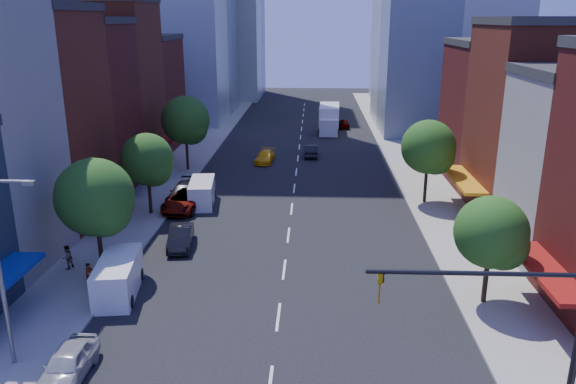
# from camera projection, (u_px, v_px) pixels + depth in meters

# --- Properties ---
(sidewalk_left) EXTENTS (5.00, 120.00, 0.15)m
(sidewalk_left) POSITION_uv_depth(u_px,v_px,m) (187.00, 161.00, 63.35)
(sidewalk_left) COLOR gray
(sidewalk_left) RESTS_ON ground
(sidewalk_right) EXTENTS (5.00, 120.00, 0.15)m
(sidewalk_right) POSITION_uv_depth(u_px,v_px,m) (410.00, 163.00, 62.24)
(sidewalk_right) COLOR gray
(sidewalk_right) RESTS_ON ground
(bldg_left_2) EXTENTS (12.00, 9.00, 16.00)m
(bldg_left_2) POSITION_uv_depth(u_px,v_px,m) (15.00, 121.00, 42.77)
(bldg_left_2) COLOR maroon
(bldg_left_2) RESTS_ON ground
(bldg_left_3) EXTENTS (12.00, 8.00, 15.00)m
(bldg_left_3) POSITION_uv_depth(u_px,v_px,m) (64.00, 110.00, 51.03)
(bldg_left_3) COLOR #571915
(bldg_left_3) RESTS_ON ground
(bldg_left_4) EXTENTS (12.00, 9.00, 17.00)m
(bldg_left_4) POSITION_uv_depth(u_px,v_px,m) (97.00, 88.00, 58.84)
(bldg_left_4) COLOR maroon
(bldg_left_4) RESTS_ON ground
(bldg_left_5) EXTENTS (12.00, 10.00, 13.00)m
(bldg_left_5) POSITION_uv_depth(u_px,v_px,m) (128.00, 95.00, 68.50)
(bldg_left_5) COLOR #571915
(bldg_left_5) RESTS_ON ground
(bldg_right_2) EXTENTS (12.00, 10.00, 15.00)m
(bldg_right_2) POSITION_uv_depth(u_px,v_px,m) (557.00, 123.00, 44.40)
(bldg_right_2) COLOR maroon
(bldg_right_2) RESTS_ON ground
(bldg_right_3) EXTENTS (12.00, 10.00, 13.00)m
(bldg_right_3) POSITION_uv_depth(u_px,v_px,m) (513.00, 115.00, 54.23)
(bldg_right_3) COLOR #571915
(bldg_right_3) RESTS_ON ground
(traffic_signal) EXTENTS (7.24, 2.24, 8.00)m
(traffic_signal) POSITION_uv_depth(u_px,v_px,m) (555.00, 373.00, 18.69)
(traffic_signal) COLOR black
(traffic_signal) RESTS_ON sidewalk_right
(streetlight) EXTENTS (2.25, 0.25, 9.00)m
(streetlight) POSITION_uv_depth(u_px,v_px,m) (2.00, 262.00, 24.57)
(streetlight) COLOR slate
(streetlight) RESTS_ON sidewalk_left
(tree_left_near) EXTENTS (4.80, 4.80, 7.30)m
(tree_left_near) POSITION_uv_depth(u_px,v_px,m) (97.00, 200.00, 34.14)
(tree_left_near) COLOR black
(tree_left_near) RESTS_ON sidewalk_left
(tree_left_mid) EXTENTS (4.20, 4.20, 6.65)m
(tree_left_mid) POSITION_uv_depth(u_px,v_px,m) (149.00, 162.00, 44.73)
(tree_left_mid) COLOR black
(tree_left_mid) RESTS_ON sidewalk_left
(tree_left_far) EXTENTS (5.00, 5.00, 7.75)m
(tree_left_far) POSITION_uv_depth(u_px,v_px,m) (187.00, 122.00, 57.89)
(tree_left_far) COLOR black
(tree_left_far) RESTS_ON sidewalk_left
(tree_right_near) EXTENTS (4.00, 4.00, 6.20)m
(tree_right_near) POSITION_uv_depth(u_px,v_px,m) (494.00, 235.00, 30.46)
(tree_right_near) COLOR black
(tree_right_near) RESTS_ON sidewalk_right
(tree_right_far) EXTENTS (4.60, 4.60, 7.20)m
(tree_right_far) POSITION_uv_depth(u_px,v_px,m) (430.00, 149.00, 47.43)
(tree_right_far) COLOR black
(tree_right_far) RESTS_ON sidewalk_right
(parked_car_front) EXTENTS (1.81, 4.33, 1.47)m
(parked_car_front) POSITION_uv_depth(u_px,v_px,m) (68.00, 364.00, 24.97)
(parked_car_front) COLOR #A3A3A7
(parked_car_front) RESTS_ON ground
(parked_car_second) EXTENTS (2.08, 4.58, 1.46)m
(parked_car_second) POSITION_uv_depth(u_px,v_px,m) (181.00, 237.00, 39.51)
(parked_car_second) COLOR black
(parked_car_second) RESTS_ON ground
(parked_car_third) EXTENTS (3.43, 6.06, 1.60)m
(parked_car_third) POSITION_uv_depth(u_px,v_px,m) (185.00, 200.00, 47.19)
(parked_car_third) COLOR #999999
(parked_car_third) RESTS_ON ground
(parked_car_rear) EXTENTS (2.58, 5.72, 1.63)m
(parked_car_rear) POSITION_uv_depth(u_px,v_px,m) (185.00, 193.00, 49.28)
(parked_car_rear) COLOR black
(parked_car_rear) RESTS_ON ground
(cargo_van_near) EXTENTS (2.74, 5.39, 2.20)m
(cargo_van_near) POSITION_uv_depth(u_px,v_px,m) (118.00, 278.00, 32.46)
(cargo_van_near) COLOR white
(cargo_van_near) RESTS_ON ground
(cargo_van_far) EXTENTS (2.52, 5.13, 2.10)m
(cargo_van_far) POSITION_uv_depth(u_px,v_px,m) (202.00, 193.00, 48.38)
(cargo_van_far) COLOR silver
(cargo_van_far) RESTS_ON ground
(taxi) EXTENTS (2.22, 4.59, 1.29)m
(taxi) POSITION_uv_depth(u_px,v_px,m) (265.00, 157.00, 62.72)
(taxi) COLOR #FFB90D
(taxi) RESTS_ON ground
(traffic_car_oncoming) EXTENTS (1.54, 4.25, 1.39)m
(traffic_car_oncoming) POSITION_uv_depth(u_px,v_px,m) (311.00, 151.00, 65.38)
(traffic_car_oncoming) COLOR black
(traffic_car_oncoming) RESTS_ON ground
(traffic_car_far) EXTENTS (1.82, 3.86, 1.28)m
(traffic_car_far) POSITION_uv_depth(u_px,v_px,m) (344.00, 124.00, 82.46)
(traffic_car_far) COLOR #999999
(traffic_car_far) RESTS_ON ground
(box_truck) EXTENTS (3.07, 9.17, 3.66)m
(box_truck) POSITION_uv_depth(u_px,v_px,m) (329.00, 119.00, 79.53)
(box_truck) COLOR silver
(box_truck) RESTS_ON ground
(pedestrian_near) EXTENTS (0.59, 0.67, 1.53)m
(pedestrian_near) POSITION_uv_depth(u_px,v_px,m) (90.00, 275.00, 33.21)
(pedestrian_near) COLOR #999999
(pedestrian_near) RESTS_ON sidewalk_left
(pedestrian_far) EXTENTS (0.85, 0.94, 1.57)m
(pedestrian_far) POSITION_uv_depth(u_px,v_px,m) (67.00, 257.00, 35.65)
(pedestrian_far) COLOR #999999
(pedestrian_far) RESTS_ON sidewalk_left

